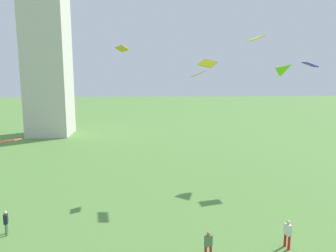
{
  "coord_description": "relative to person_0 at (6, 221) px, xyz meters",
  "views": [
    {
      "loc": [
        -0.2,
        -7.01,
        10.67
      ],
      "look_at": [
        1.28,
        20.11,
        5.97
      ],
      "focal_mm": 35.86,
      "sensor_mm": 36.0,
      "label": 1
    }
  ],
  "objects": [
    {
      "name": "kite_flying_3",
      "position": [
        23.16,
        13.16,
        9.75
      ],
      "size": [
        2.16,
        1.96,
        1.7
      ],
      "rotation": [
        0.0,
        0.0,
        0.97
      ],
      "color": "#76E016"
    },
    {
      "name": "person_2",
      "position": [
        17.5,
        -2.6,
        0.08
      ],
      "size": [
        0.36,
        0.54,
        1.76
      ],
      "rotation": [
        0.0,
        0.0,
        1.79
      ],
      "color": "red",
      "rests_on": "ground_plane"
    },
    {
      "name": "person_0",
      "position": [
        0.0,
        0.0,
        0.0
      ],
      "size": [
        0.34,
        0.49,
        1.62
      ],
      "rotation": [
        0.0,
        0.0,
        1.83
      ],
      "color": "#51754C",
      "rests_on": "ground_plane"
    },
    {
      "name": "kite_flying_4",
      "position": [
        19.57,
        11.78,
        12.56
      ],
      "size": [
        1.47,
        1.91,
        0.56
      ],
      "rotation": [
        0.0,
        0.0,
        4.93
      ],
      "color": "yellow"
    },
    {
      "name": "kite_flying_6",
      "position": [
        6.44,
        16.25,
        11.81
      ],
      "size": [
        1.51,
        1.58,
        0.73
      ],
      "rotation": [
        0.0,
        0.0,
        4.19
      ],
      "color": "gold"
    },
    {
      "name": "kite_flying_5",
      "position": [
        13.93,
        10.71,
        9.22
      ],
      "size": [
        1.45,
        1.43,
        0.7
      ],
      "rotation": [
        0.0,
        0.0,
        3.73
      ],
      "color": "gold"
    },
    {
      "name": "person_1",
      "position": [
        12.58,
        -3.49,
        0.01
      ],
      "size": [
        0.49,
        0.42,
        1.63
      ],
      "rotation": [
        0.0,
        0.0,
        0.49
      ],
      "color": "red",
      "rests_on": "ground_plane"
    },
    {
      "name": "kite_flying_10",
      "position": [
        25.31,
        12.22,
        10.09
      ],
      "size": [
        1.45,
        1.12,
        0.52
      ],
      "rotation": [
        0.0,
        0.0,
        3.27
      ],
      "color": "#3823C2"
    },
    {
      "name": "kite_flying_1",
      "position": [
        13.27,
        1.96,
        10.07
      ],
      "size": [
        1.33,
        1.25,
        0.65
      ],
      "rotation": [
        0.0,
        0.0,
        2.34
      ],
      "color": "#B6BF14"
    },
    {
      "name": "kite_flying_8",
      "position": [
        -1.08,
        3.9,
        4.48
      ],
      "size": [
        1.61,
        1.17,
        0.41
      ],
      "rotation": [
        0.0,
        0.0,
        3.06
      ],
      "color": "#DB5532"
    }
  ]
}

